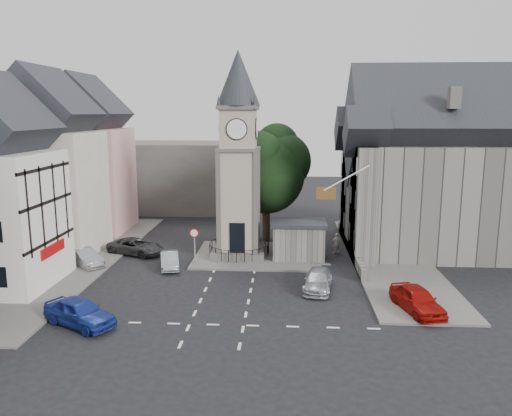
# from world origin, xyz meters

# --- Properties ---
(ground) EXTENTS (120.00, 120.00, 0.00)m
(ground) POSITION_xyz_m (0.00, 0.00, 0.00)
(ground) COLOR black
(ground) RESTS_ON ground
(pavement_west) EXTENTS (6.00, 30.00, 0.14)m
(pavement_west) POSITION_xyz_m (-12.50, 6.00, 0.07)
(pavement_west) COLOR #595651
(pavement_west) RESTS_ON ground
(pavement_east) EXTENTS (6.00, 26.00, 0.14)m
(pavement_east) POSITION_xyz_m (12.00, 8.00, 0.07)
(pavement_east) COLOR #595651
(pavement_east) RESTS_ON ground
(central_island) EXTENTS (10.00, 8.00, 0.16)m
(central_island) POSITION_xyz_m (1.50, 8.00, 0.08)
(central_island) COLOR #595651
(central_island) RESTS_ON ground
(road_markings) EXTENTS (20.00, 8.00, 0.01)m
(road_markings) POSITION_xyz_m (0.00, -5.50, 0.01)
(road_markings) COLOR silver
(road_markings) RESTS_ON ground
(clock_tower) EXTENTS (4.86, 4.86, 16.25)m
(clock_tower) POSITION_xyz_m (0.00, 7.99, 8.12)
(clock_tower) COLOR #4C4944
(clock_tower) RESTS_ON ground
(stone_shelter) EXTENTS (4.30, 3.30, 3.08)m
(stone_shelter) POSITION_xyz_m (4.80, 7.50, 1.55)
(stone_shelter) COLOR #56554F
(stone_shelter) RESTS_ON ground
(town_tree) EXTENTS (7.20, 7.20, 10.80)m
(town_tree) POSITION_xyz_m (2.00, 13.00, 6.97)
(town_tree) COLOR black
(town_tree) RESTS_ON ground
(warning_sign_post) EXTENTS (0.70, 0.19, 2.85)m
(warning_sign_post) POSITION_xyz_m (-3.20, 5.43, 2.03)
(warning_sign_post) COLOR black
(warning_sign_post) RESTS_ON ground
(terrace_pink) EXTENTS (8.10, 7.60, 12.80)m
(terrace_pink) POSITION_xyz_m (-15.50, 16.00, 6.58)
(terrace_pink) COLOR pink
(terrace_pink) RESTS_ON ground
(terrace_cream) EXTENTS (8.10, 7.60, 12.80)m
(terrace_cream) POSITION_xyz_m (-15.50, 8.00, 6.58)
(terrace_cream) COLOR beige
(terrace_cream) RESTS_ON ground
(backdrop_west) EXTENTS (20.00, 10.00, 8.00)m
(backdrop_west) POSITION_xyz_m (-12.00, 28.00, 4.00)
(backdrop_west) COLOR #4C4944
(backdrop_west) RESTS_ON ground
(east_building) EXTENTS (14.40, 11.40, 12.60)m
(east_building) POSITION_xyz_m (15.59, 11.00, 6.26)
(east_building) COLOR #56554F
(east_building) RESTS_ON ground
(east_boundary_wall) EXTENTS (0.40, 16.00, 0.90)m
(east_boundary_wall) POSITION_xyz_m (9.20, 10.00, 0.45)
(east_boundary_wall) COLOR #56554F
(east_boundary_wall) RESTS_ON ground
(flagpole) EXTENTS (3.68, 0.10, 2.74)m
(flagpole) POSITION_xyz_m (8.00, 4.00, 7.00)
(flagpole) COLOR white
(flagpole) RESTS_ON ground
(car_west_blue) EXTENTS (4.82, 3.76, 1.53)m
(car_west_blue) POSITION_xyz_m (-7.50, -6.00, 0.77)
(car_west_blue) COLOR navy
(car_west_blue) RESTS_ON ground
(car_west_silver) EXTENTS (3.91, 3.78, 1.33)m
(car_west_silver) POSITION_xyz_m (-11.50, 4.59, 0.66)
(car_west_silver) COLOR gray
(car_west_silver) RESTS_ON ground
(car_west_grey) EXTENTS (5.19, 3.60, 1.32)m
(car_west_grey) POSITION_xyz_m (-8.58, 8.00, 0.66)
(car_west_grey) COLOR #2F3032
(car_west_grey) RESTS_ON ground
(car_island_silver) EXTENTS (2.20, 3.90, 1.22)m
(car_island_silver) POSITION_xyz_m (-4.94, 4.50, 0.61)
(car_island_silver) COLOR #999EA2
(car_island_silver) RESTS_ON ground
(car_island_east) EXTENTS (2.31, 4.46, 1.24)m
(car_island_east) POSITION_xyz_m (5.93, 0.50, 0.62)
(car_island_east) COLOR #A4A6AC
(car_island_east) RESTS_ON ground
(car_east_red) EXTENTS (2.84, 4.78, 1.53)m
(car_east_red) POSITION_xyz_m (11.50, -3.00, 0.76)
(car_east_red) COLOR #980D08
(car_east_red) RESTS_ON ground
(pedestrian) EXTENTS (0.70, 0.56, 1.65)m
(pedestrian) POSITION_xyz_m (8.00, 9.48, 0.83)
(pedestrian) COLOR beige
(pedestrian) RESTS_ON ground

